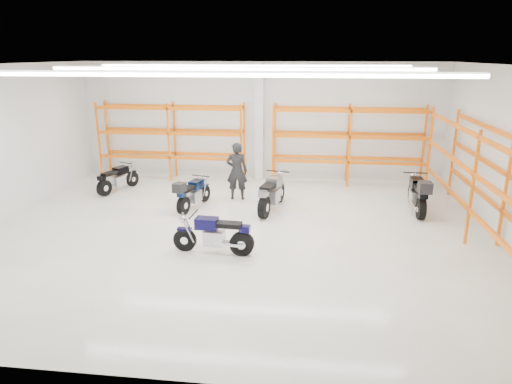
# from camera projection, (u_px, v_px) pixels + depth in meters

# --- Properties ---
(ground) EXTENTS (14.00, 14.00, 0.00)m
(ground) POSITION_uv_depth(u_px,v_px,m) (236.00, 233.00, 12.63)
(ground) COLOR beige
(ground) RESTS_ON ground
(room_shell) EXTENTS (14.02, 12.02, 4.51)m
(room_shell) POSITION_uv_depth(u_px,v_px,m) (234.00, 114.00, 11.71)
(room_shell) COLOR white
(room_shell) RESTS_ON ground
(motorcycle_main) EXTENTS (2.07, 0.68, 1.01)m
(motorcycle_main) POSITION_uv_depth(u_px,v_px,m) (217.00, 236.00, 11.23)
(motorcycle_main) COLOR black
(motorcycle_main) RESTS_ON ground
(motorcycle_back_a) EXTENTS (0.94, 1.86, 0.96)m
(motorcycle_back_a) POSITION_uv_depth(u_px,v_px,m) (116.00, 180.00, 16.34)
(motorcycle_back_a) COLOR black
(motorcycle_back_a) RESTS_ON ground
(motorcycle_back_b) EXTENTS (0.87, 2.02, 1.05)m
(motorcycle_back_b) POSITION_uv_depth(u_px,v_px,m) (191.00, 194.00, 14.46)
(motorcycle_back_b) COLOR black
(motorcycle_back_b) RESTS_ON ground
(motorcycle_back_c) EXTENTS (0.92, 2.32, 1.15)m
(motorcycle_back_c) POSITION_uv_depth(u_px,v_px,m) (271.00, 194.00, 14.31)
(motorcycle_back_c) COLOR black
(motorcycle_back_c) RESTS_ON ground
(motorcycle_back_d) EXTENTS (0.75, 2.36, 1.22)m
(motorcycle_back_d) POSITION_uv_depth(u_px,v_px,m) (418.00, 195.00, 14.11)
(motorcycle_back_d) COLOR black
(motorcycle_back_d) RESTS_ON ground
(standing_man) EXTENTS (0.74, 0.51, 1.97)m
(standing_man) POSITION_uv_depth(u_px,v_px,m) (237.00, 171.00, 15.35)
(standing_man) COLOR black
(standing_man) RESTS_ON ground
(structural_column) EXTENTS (0.32, 0.32, 4.50)m
(structural_column) POSITION_uv_depth(u_px,v_px,m) (259.00, 122.00, 17.51)
(structural_column) COLOR white
(structural_column) RESTS_ON ground
(pallet_racking_back_left) EXTENTS (5.67, 0.87, 3.00)m
(pallet_racking_back_left) POSITION_uv_depth(u_px,v_px,m) (171.00, 134.00, 17.71)
(pallet_racking_back_left) COLOR orange
(pallet_racking_back_left) RESTS_ON ground
(pallet_racking_back_right) EXTENTS (5.67, 0.87, 3.00)m
(pallet_racking_back_right) POSITION_uv_depth(u_px,v_px,m) (349.00, 138.00, 16.93)
(pallet_racking_back_right) COLOR orange
(pallet_racking_back_right) RESTS_ON ground
(pallet_racking_side) EXTENTS (0.87, 9.07, 3.00)m
(pallet_racking_side) POSITION_uv_depth(u_px,v_px,m) (491.00, 177.00, 11.37)
(pallet_racking_side) COLOR orange
(pallet_racking_side) RESTS_ON ground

